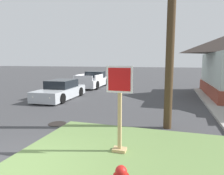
{
  "coord_description": "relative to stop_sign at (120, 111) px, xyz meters",
  "views": [
    {
      "loc": [
        3.38,
        -3.35,
        2.51
      ],
      "look_at": [
        0.98,
        4.61,
        1.41
      ],
      "focal_mm": 32.03,
      "sensor_mm": 36.0,
      "label": 1
    }
  ],
  "objects": [
    {
      "name": "ground_plane",
      "position": [
        -2.09,
        -1.63,
        -1.19
      ],
      "size": [
        160.0,
        160.0,
        0.0
      ],
      "primitive_type": "plane",
      "color": "#3D3D3F"
    },
    {
      "name": "pickup_truck_white",
      "position": [
        -6.09,
        13.14,
        -0.58
      ],
      "size": [
        2.27,
        5.35,
        1.48
      ],
      "color": "silver",
      "rests_on": "ground"
    },
    {
      "name": "parked_sedan_silver",
      "position": [
        -5.81,
        6.69,
        -0.65
      ],
      "size": [
        2.05,
        4.52,
        1.25
      ],
      "color": "#ADB2B7",
      "rests_on": "ground"
    },
    {
      "name": "grass_corner_patch",
      "position": [
        0.24,
        -0.37,
        -1.15
      ],
      "size": [
        5.67,
        4.88,
        0.08
      ],
      "primitive_type": "cube",
      "color": "#668447",
      "rests_on": "ground"
    },
    {
      "name": "manhole_cover",
      "position": [
        -3.05,
        1.81,
        -1.19
      ],
      "size": [
        0.7,
        0.7,
        0.02
      ],
      "primitive_type": "cylinder",
      "color": "black",
      "rests_on": "ground"
    },
    {
      "name": "utility_pole",
      "position": [
        1.19,
        2.58,
        3.29
      ],
      "size": [
        1.3,
        0.3,
        8.67
      ],
      "color": "#42301E",
      "rests_on": "ground"
    },
    {
      "name": "stop_sign",
      "position": [
        0.0,
        0.0,
        0.0
      ],
      "size": [
        0.69,
        0.28,
        2.31
      ],
      "color": "tan",
      "rests_on": "grass_corner_patch"
    }
  ]
}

